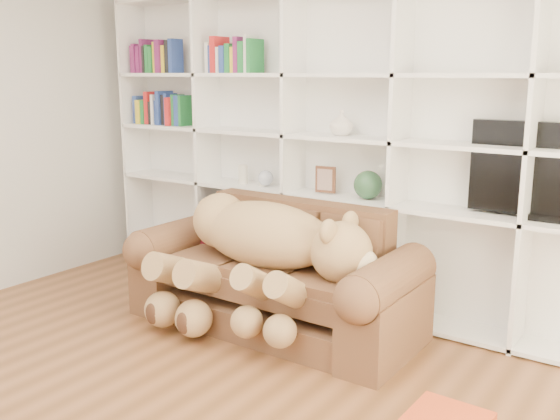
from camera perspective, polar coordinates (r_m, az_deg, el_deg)
The scene contains 12 objects.
wall_back at distance 4.79m, azimuth 7.04°, elevation 7.36°, with size 5.00×0.02×2.70m, color silver.
bookshelf at distance 4.79m, azimuth 3.70°, elevation 6.89°, with size 4.43×0.35×2.40m.
sofa at distance 4.43m, azimuth -0.35°, elevation -6.54°, with size 2.05×0.88×0.86m.
teddy_bear at distance 4.23m, azimuth -1.95°, elevation -3.60°, with size 1.53×0.84×0.89m.
throw_pillow at distance 4.79m, azimuth -4.94°, elevation -1.38°, with size 0.38×0.12×0.38m, color #4E0E0D.
tv at distance 4.19m, azimuth 23.87°, elevation 3.13°, with size 1.03×0.18×0.61m.
picture_frame at distance 4.74m, azimuth 4.18°, elevation 2.80°, with size 0.16×0.03×0.20m, color #522D1C.
green_vase at distance 4.57m, azimuth 8.05°, elevation 2.28°, with size 0.21×0.21×0.21m, color #2A5232.
figurine_tall at distance 5.19m, azimuth -3.40°, elevation 3.28°, with size 0.08×0.08×0.15m, color beige.
figurine_short at distance 5.07m, azimuth -1.60°, elevation 2.82°, with size 0.06×0.06×0.11m, color beige.
snow_globe at distance 5.05m, azimuth -1.33°, elevation 2.95°, with size 0.13×0.13×0.13m, color silver.
shelf_vase at distance 4.63m, azimuth 5.63°, elevation 7.92°, with size 0.18×0.18×0.18m, color silver.
Camera 1 is at (2.22, -1.72, 1.76)m, focal length 40.00 mm.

